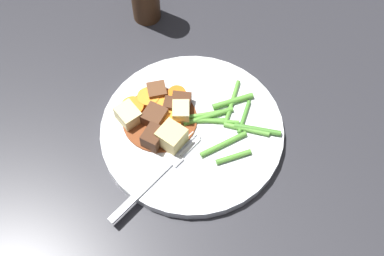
{
  "coord_description": "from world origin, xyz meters",
  "views": [
    {
      "loc": [
        -0.02,
        0.37,
        0.64
      ],
      "look_at": [
        0.0,
        0.0,
        0.02
      ],
      "focal_mm": 45.92,
      "sensor_mm": 36.0,
      "label": 1
    }
  ],
  "objects_px": {
    "carrot_slice_2": "(133,108)",
    "meat_chunk_1": "(154,138)",
    "meat_chunk_0": "(157,92)",
    "meat_chunk_2": "(181,102)",
    "carrot_slice_4": "(172,123)",
    "carrot_slice_3": "(162,101)",
    "carrot_slice_1": "(149,98)",
    "carrot_slice_6": "(165,113)",
    "potato_chunk_1": "(181,112)",
    "meat_chunk_4": "(172,106)",
    "carrot_slice_5": "(177,94)",
    "meat_chunk_3": "(155,117)",
    "potato_chunk_0": "(128,115)",
    "dinner_plate": "(192,131)",
    "carrot_slice_0": "(178,133)",
    "fork": "(159,173)",
    "potato_chunk_2": "(172,137)"
  },
  "relations": [
    {
      "from": "carrot_slice_2",
      "to": "meat_chunk_1",
      "type": "height_order",
      "value": "meat_chunk_1"
    },
    {
      "from": "meat_chunk_0",
      "to": "meat_chunk_2",
      "type": "xyz_separation_m",
      "value": [
        -0.04,
        0.02,
        0.0
      ]
    },
    {
      "from": "carrot_slice_4",
      "to": "meat_chunk_2",
      "type": "relative_size",
      "value": 0.96
    },
    {
      "from": "carrot_slice_3",
      "to": "carrot_slice_1",
      "type": "bearing_deg",
      "value": -9.53
    },
    {
      "from": "carrot_slice_1",
      "to": "carrot_slice_2",
      "type": "distance_m",
      "value": 0.03
    },
    {
      "from": "carrot_slice_6",
      "to": "potato_chunk_1",
      "type": "height_order",
      "value": "potato_chunk_1"
    },
    {
      "from": "carrot_slice_6",
      "to": "meat_chunk_4",
      "type": "xyz_separation_m",
      "value": [
        -0.01,
        -0.01,
        0.0
      ]
    },
    {
      "from": "carrot_slice_1",
      "to": "potato_chunk_1",
      "type": "xyz_separation_m",
      "value": [
        -0.05,
        0.03,
        0.01
      ]
    },
    {
      "from": "carrot_slice_1",
      "to": "meat_chunk_4",
      "type": "relative_size",
      "value": 1.43
    },
    {
      "from": "carrot_slice_6",
      "to": "carrot_slice_2",
      "type": "bearing_deg",
      "value": -7.97
    },
    {
      "from": "carrot_slice_5",
      "to": "meat_chunk_3",
      "type": "relative_size",
      "value": 0.88
    },
    {
      "from": "carrot_slice_2",
      "to": "meat_chunk_0",
      "type": "xyz_separation_m",
      "value": [
        -0.03,
        -0.03,
        0.0
      ]
    },
    {
      "from": "meat_chunk_0",
      "to": "meat_chunk_3",
      "type": "distance_m",
      "value": 0.05
    },
    {
      "from": "meat_chunk_0",
      "to": "meat_chunk_3",
      "type": "xyz_separation_m",
      "value": [
        -0.0,
        0.05,
        0.0
      ]
    },
    {
      "from": "carrot_slice_2",
      "to": "carrot_slice_5",
      "type": "xyz_separation_m",
      "value": [
        -0.06,
        -0.03,
        -0.0
      ]
    },
    {
      "from": "meat_chunk_1",
      "to": "meat_chunk_4",
      "type": "relative_size",
      "value": 1.36
    },
    {
      "from": "potato_chunk_0",
      "to": "meat_chunk_0",
      "type": "bearing_deg",
      "value": -129.28
    },
    {
      "from": "carrot_slice_6",
      "to": "dinner_plate",
      "type": "bearing_deg",
      "value": 154.0
    },
    {
      "from": "carrot_slice_0",
      "to": "meat_chunk_2",
      "type": "distance_m",
      "value": 0.05
    },
    {
      "from": "fork",
      "to": "meat_chunk_4",
      "type": "bearing_deg",
      "value": -95.28
    },
    {
      "from": "potato_chunk_0",
      "to": "carrot_slice_0",
      "type": "bearing_deg",
      "value": 163.15
    },
    {
      "from": "carrot_slice_2",
      "to": "fork",
      "type": "bearing_deg",
      "value": 115.09
    },
    {
      "from": "carrot_slice_6",
      "to": "meat_chunk_2",
      "type": "bearing_deg",
      "value": -141.92
    },
    {
      "from": "carrot_slice_3",
      "to": "meat_chunk_3",
      "type": "xyz_separation_m",
      "value": [
        0.01,
        0.03,
        0.01
      ]
    },
    {
      "from": "carrot_slice_3",
      "to": "meat_chunk_0",
      "type": "xyz_separation_m",
      "value": [
        0.01,
        -0.01,
        0.0
      ]
    },
    {
      "from": "carrot_slice_1",
      "to": "meat_chunk_0",
      "type": "xyz_separation_m",
      "value": [
        -0.01,
        -0.01,
        0.0
      ]
    },
    {
      "from": "carrot_slice_0",
      "to": "carrot_slice_5",
      "type": "relative_size",
      "value": 0.88
    },
    {
      "from": "meat_chunk_3",
      "to": "meat_chunk_4",
      "type": "distance_m",
      "value": 0.03
    },
    {
      "from": "carrot_slice_1",
      "to": "fork",
      "type": "relative_size",
      "value": 0.23
    },
    {
      "from": "carrot_slice_2",
      "to": "meat_chunk_1",
      "type": "relative_size",
      "value": 1.07
    },
    {
      "from": "potato_chunk_1",
      "to": "potato_chunk_0",
      "type": "bearing_deg",
      "value": 7.2
    },
    {
      "from": "carrot_slice_3",
      "to": "fork",
      "type": "relative_size",
      "value": 0.18
    },
    {
      "from": "carrot_slice_1",
      "to": "carrot_slice_0",
      "type": "bearing_deg",
      "value": 129.74
    },
    {
      "from": "potato_chunk_1",
      "to": "potato_chunk_2",
      "type": "bearing_deg",
      "value": 77.12
    },
    {
      "from": "meat_chunk_1",
      "to": "meat_chunk_4",
      "type": "distance_m",
      "value": 0.06
    },
    {
      "from": "carrot_slice_0",
      "to": "meat_chunk_3",
      "type": "height_order",
      "value": "meat_chunk_3"
    },
    {
      "from": "potato_chunk_2",
      "to": "carrot_slice_1",
      "type": "bearing_deg",
      "value": -60.16
    },
    {
      "from": "carrot_slice_4",
      "to": "fork",
      "type": "height_order",
      "value": "carrot_slice_4"
    },
    {
      "from": "carrot_slice_6",
      "to": "potato_chunk_2",
      "type": "distance_m",
      "value": 0.05
    },
    {
      "from": "dinner_plate",
      "to": "meat_chunk_0",
      "type": "relative_size",
      "value": 9.89
    },
    {
      "from": "carrot_slice_4",
      "to": "potato_chunk_1",
      "type": "relative_size",
      "value": 0.92
    },
    {
      "from": "carrot_slice_2",
      "to": "potato_chunk_1",
      "type": "distance_m",
      "value": 0.07
    },
    {
      "from": "potato_chunk_1",
      "to": "meat_chunk_3",
      "type": "distance_m",
      "value": 0.04
    },
    {
      "from": "potato_chunk_1",
      "to": "meat_chunk_1",
      "type": "bearing_deg",
      "value": 51.74
    },
    {
      "from": "dinner_plate",
      "to": "meat_chunk_3",
      "type": "height_order",
      "value": "meat_chunk_3"
    },
    {
      "from": "potato_chunk_0",
      "to": "meat_chunk_3",
      "type": "distance_m",
      "value": 0.04
    },
    {
      "from": "meat_chunk_2",
      "to": "carrot_slice_2",
      "type": "bearing_deg",
      "value": 8.8
    },
    {
      "from": "carrot_slice_5",
      "to": "meat_chunk_1",
      "type": "height_order",
      "value": "meat_chunk_1"
    },
    {
      "from": "meat_chunk_0",
      "to": "potato_chunk_0",
      "type": "bearing_deg",
      "value": 50.72
    },
    {
      "from": "carrot_slice_3",
      "to": "potato_chunk_0",
      "type": "distance_m",
      "value": 0.06
    }
  ]
}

